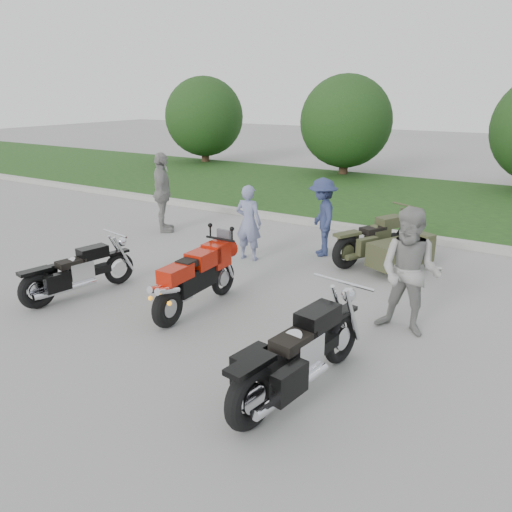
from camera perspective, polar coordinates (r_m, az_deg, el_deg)
The scene contains 13 objects.
ground at distance 8.05m, azimuth -7.41°, elevation -6.57°, with size 80.00×80.00×0.00m, color #979792.
curb at distance 12.95m, azimuth 9.50°, elevation 3.39°, with size 60.00×0.30×0.15m, color #ACAAA1.
grass_strip at distance 16.77m, azimuth 15.04°, elevation 6.43°, with size 60.00×8.00×0.14m, color #365A1F.
tree_far_left at distance 24.13m, azimuth -5.94°, elevation 15.55°, with size 3.60×3.60×4.00m.
tree_mid_left at distance 20.63m, azimuth 10.24°, elevation 14.88°, with size 3.60×3.60×4.00m.
sportbike_red at distance 7.95m, azimuth -6.99°, elevation -2.39°, with size 0.35×2.06×0.98m.
cruiser_left at distance 9.02m, azimuth -19.95°, elevation -1.94°, with size 0.57×2.09×0.81m.
cruiser_right at distance 5.81m, azimuth 4.63°, elevation -11.54°, with size 0.57×2.47×0.95m.
cruiser_sidecar at distance 10.20m, azimuth 14.99°, elevation 0.95°, with size 1.74×2.20×0.91m.
person_stripe at distance 10.29m, azimuth -0.86°, elevation 3.82°, with size 0.57×0.38×1.57m, color gray.
person_grey at distance 7.38m, azimuth 17.18°, elevation -1.80°, with size 0.91×0.71×1.87m, color gray.
person_denim at distance 10.65m, azimuth 7.58°, elevation 4.41°, with size 1.07×0.62×1.66m, color navy.
person_back at distance 12.56m, azimuth -10.64°, elevation 7.11°, with size 1.15×0.48×1.96m, color gray.
Camera 1 is at (4.69, -5.60, 3.39)m, focal length 35.00 mm.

